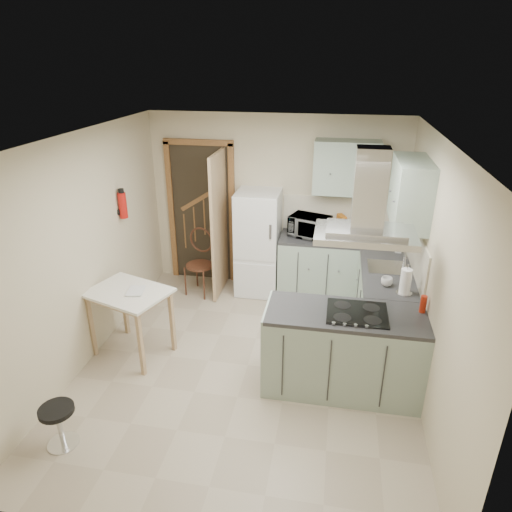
% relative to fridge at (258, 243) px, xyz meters
% --- Properties ---
extents(floor, '(4.20, 4.20, 0.00)m').
position_rel_fridge_xyz_m(floor, '(0.20, -1.80, -0.75)').
color(floor, tan).
rests_on(floor, ground).
extents(ceiling, '(4.20, 4.20, 0.00)m').
position_rel_fridge_xyz_m(ceiling, '(0.20, -1.80, 1.75)').
color(ceiling, silver).
rests_on(ceiling, back_wall).
extents(back_wall, '(3.60, 0.00, 3.60)m').
position_rel_fridge_xyz_m(back_wall, '(0.20, 0.30, 0.50)').
color(back_wall, beige).
rests_on(back_wall, floor).
extents(left_wall, '(0.00, 4.20, 4.20)m').
position_rel_fridge_xyz_m(left_wall, '(-1.60, -1.80, 0.50)').
color(left_wall, beige).
rests_on(left_wall, floor).
extents(right_wall, '(0.00, 4.20, 4.20)m').
position_rel_fridge_xyz_m(right_wall, '(2.00, -1.80, 0.50)').
color(right_wall, beige).
rests_on(right_wall, floor).
extents(doorway, '(1.10, 0.12, 2.10)m').
position_rel_fridge_xyz_m(doorway, '(-0.90, 0.27, 0.30)').
color(doorway, brown).
rests_on(doorway, floor).
extents(fridge, '(0.60, 0.60, 1.50)m').
position_rel_fridge_xyz_m(fridge, '(0.00, 0.00, 0.00)').
color(fridge, white).
rests_on(fridge, floor).
extents(counter_back, '(1.08, 0.60, 0.90)m').
position_rel_fridge_xyz_m(counter_back, '(0.86, 0.00, -0.30)').
color(counter_back, '#9EB2A0').
rests_on(counter_back, floor).
extents(counter_right, '(0.60, 1.95, 0.90)m').
position_rel_fridge_xyz_m(counter_right, '(1.70, -0.68, -0.30)').
color(counter_right, '#9EB2A0').
rests_on(counter_right, floor).
extents(splashback, '(1.68, 0.02, 0.50)m').
position_rel_fridge_xyz_m(splashback, '(1.16, 0.29, 0.40)').
color(splashback, beige).
rests_on(splashback, counter_back).
extents(wall_cabinet_back, '(0.85, 0.35, 0.70)m').
position_rel_fridge_xyz_m(wall_cabinet_back, '(1.15, 0.12, 1.10)').
color(wall_cabinet_back, '#9EB2A0').
rests_on(wall_cabinet_back, back_wall).
extents(wall_cabinet_right, '(0.35, 0.90, 0.70)m').
position_rel_fridge_xyz_m(wall_cabinet_right, '(1.82, -0.95, 1.10)').
color(wall_cabinet_right, '#9EB2A0').
rests_on(wall_cabinet_right, right_wall).
extents(peninsula, '(1.55, 0.65, 0.90)m').
position_rel_fridge_xyz_m(peninsula, '(1.22, -1.98, -0.30)').
color(peninsula, '#9EB2A0').
rests_on(peninsula, floor).
extents(hob, '(0.58, 0.50, 0.01)m').
position_rel_fridge_xyz_m(hob, '(1.32, -1.98, 0.16)').
color(hob, black).
rests_on(hob, peninsula).
extents(extractor_hood, '(0.90, 0.55, 0.10)m').
position_rel_fridge_xyz_m(extractor_hood, '(1.32, -1.98, 0.97)').
color(extractor_hood, silver).
rests_on(extractor_hood, ceiling).
extents(sink, '(0.45, 0.40, 0.01)m').
position_rel_fridge_xyz_m(sink, '(1.70, -0.85, 0.16)').
color(sink, silver).
rests_on(sink, counter_right).
extents(fire_extinguisher, '(0.10, 0.10, 0.32)m').
position_rel_fridge_xyz_m(fire_extinguisher, '(-1.54, -0.90, 0.75)').
color(fire_extinguisher, '#B2140F').
rests_on(fire_extinguisher, left_wall).
extents(drop_leaf_table, '(1.02, 0.89, 0.81)m').
position_rel_fridge_xyz_m(drop_leaf_table, '(-1.15, -1.79, -0.35)').
color(drop_leaf_table, '#D4C082').
rests_on(drop_leaf_table, floor).
extents(bentwood_chair, '(0.48, 0.48, 0.88)m').
position_rel_fridge_xyz_m(bentwood_chair, '(-0.81, -0.24, -0.31)').
color(bentwood_chair, '#4C2519').
rests_on(bentwood_chair, floor).
extents(stool, '(0.40, 0.40, 0.41)m').
position_rel_fridge_xyz_m(stool, '(-1.21, -3.20, -0.55)').
color(stool, black).
rests_on(stool, floor).
extents(microwave, '(0.61, 0.51, 0.29)m').
position_rel_fridge_xyz_m(microwave, '(0.72, 0.01, 0.30)').
color(microwave, black).
rests_on(microwave, counter_back).
extents(kettle, '(0.15, 0.15, 0.20)m').
position_rel_fridge_xyz_m(kettle, '(1.27, 0.04, 0.25)').
color(kettle, silver).
rests_on(kettle, counter_back).
extents(cereal_box, '(0.14, 0.20, 0.28)m').
position_rel_fridge_xyz_m(cereal_box, '(1.14, 0.15, 0.29)').
color(cereal_box, '#CB6917').
rests_on(cereal_box, counter_back).
extents(soap_bottle, '(0.07, 0.08, 0.16)m').
position_rel_fridge_xyz_m(soap_bottle, '(1.87, -0.35, 0.23)').
color(soap_bottle, silver).
rests_on(soap_bottle, counter_right).
extents(paper_towel, '(0.14, 0.14, 0.29)m').
position_rel_fridge_xyz_m(paper_towel, '(1.82, -1.48, 0.30)').
color(paper_towel, white).
rests_on(paper_towel, counter_right).
extents(cup, '(0.13, 0.13, 0.10)m').
position_rel_fridge_xyz_m(cup, '(1.65, -1.33, 0.20)').
color(cup, silver).
rests_on(cup, counter_right).
extents(red_bottle, '(0.07, 0.07, 0.18)m').
position_rel_fridge_xyz_m(red_bottle, '(1.95, -1.84, 0.24)').
color(red_bottle, '#A8220E').
rests_on(red_bottle, peninsula).
extents(book, '(0.22, 0.27, 0.11)m').
position_rel_fridge_xyz_m(book, '(-1.15, -1.80, 0.11)').
color(book, brown).
rests_on(book, drop_leaf_table).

